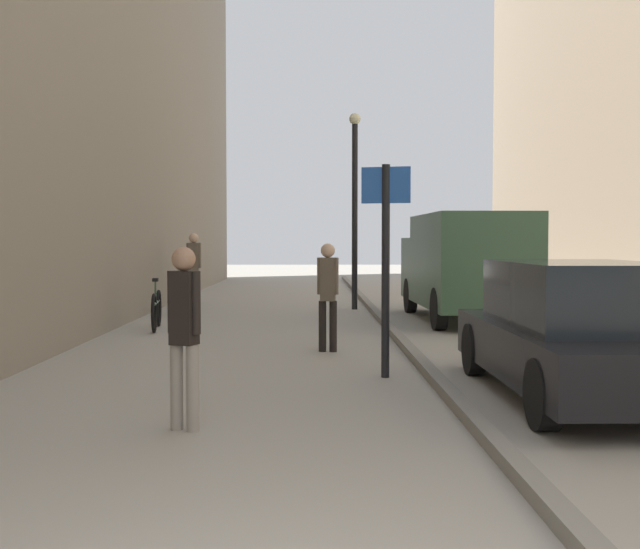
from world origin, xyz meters
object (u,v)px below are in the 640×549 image
street_sign_post (386,251)px  cafe_chair_near_window (189,290)px  pedestrian_far_crossing (184,325)px  bicycle_leaning (156,309)px  pedestrian_mid_block (328,289)px  parked_car (580,331)px  pedestrian_main_foreground (194,265)px  lamp_post (355,198)px  delivery_van (465,264)px

street_sign_post → cafe_chair_near_window: street_sign_post is taller
pedestrian_far_crossing → street_sign_post: 3.39m
bicycle_leaning → cafe_chair_near_window: (0.13, 3.09, 0.17)m
pedestrian_mid_block → parked_car: pedestrian_mid_block is taller
pedestrian_main_foreground → parked_car: bearing=117.8°
pedestrian_mid_block → parked_car: (2.61, -3.49, -0.23)m
pedestrian_mid_block → bicycle_leaning: pedestrian_mid_block is taller
bicycle_leaning → pedestrian_far_crossing: bearing=-83.7°
pedestrian_main_foreground → lamp_post: size_ratio=0.39×
delivery_van → cafe_chair_near_window: delivery_van is taller
pedestrian_far_crossing → street_sign_post: bearing=74.9°
bicycle_leaning → pedestrian_main_foreground: bearing=83.6°
pedestrian_far_crossing → delivery_van: (4.34, 9.42, 0.26)m
pedestrian_mid_block → pedestrian_far_crossing: bearing=-96.1°
cafe_chair_near_window → parked_car: bearing=-149.7°
street_sign_post → cafe_chair_near_window: (-3.69, 8.26, -1.00)m
street_sign_post → bicycle_leaning: bearing=-38.8°
pedestrian_main_foreground → cafe_chair_near_window: bearing=95.5°
street_sign_post → bicycle_leaning: street_sign_post is taller
pedestrian_main_foreground → delivery_van: size_ratio=0.36×
delivery_van → parked_car: 8.06m
pedestrian_mid_block → delivery_van: bearing=66.5°
pedestrian_far_crossing → street_sign_post: size_ratio=0.62×
parked_car → cafe_chair_near_window: 11.08m
pedestrian_main_foreground → parked_car: pedestrian_main_foreground is taller
pedestrian_mid_block → delivery_van: 5.44m
delivery_van → parked_car: delivery_van is taller
pedestrian_far_crossing → cafe_chair_near_window: pedestrian_far_crossing is taller
pedestrian_far_crossing → bicycle_leaning: size_ratio=0.92×
street_sign_post → lamp_post: (0.16, 9.47, 1.18)m
parked_car → pedestrian_mid_block: bearing=126.6°
delivery_van → bicycle_leaning: delivery_van is taller
street_sign_post → pedestrian_far_crossing: bearing=67.3°
pedestrian_main_foreground → delivery_van: 6.96m
delivery_van → cafe_chair_near_window: size_ratio=5.52×
bicycle_leaning → street_sign_post: bearing=-60.1°
bicycle_leaning → cafe_chair_near_window: size_ratio=1.88×
street_sign_post → lamp_post: 9.54m
pedestrian_main_foreground → street_sign_post: bearing=111.6°
street_sign_post → bicycle_leaning: 6.53m
pedestrian_mid_block → bicycle_leaning: (-3.16, 2.96, -0.56)m
street_sign_post → cafe_chair_near_window: 9.10m
parked_car → street_sign_post: bearing=146.7°
street_sign_post → lamp_post: bearing=-76.2°
pedestrian_mid_block → lamp_post: (0.82, 7.25, 1.78)m
parked_car → cafe_chair_near_window: size_ratio=4.47×
parked_car → street_sign_post: size_ratio=1.62×
pedestrian_main_foreground → lamp_post: bearing=172.6°
pedestrian_mid_block → cafe_chair_near_window: size_ratio=1.74×
delivery_van → cafe_chair_near_window: bearing=164.8°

